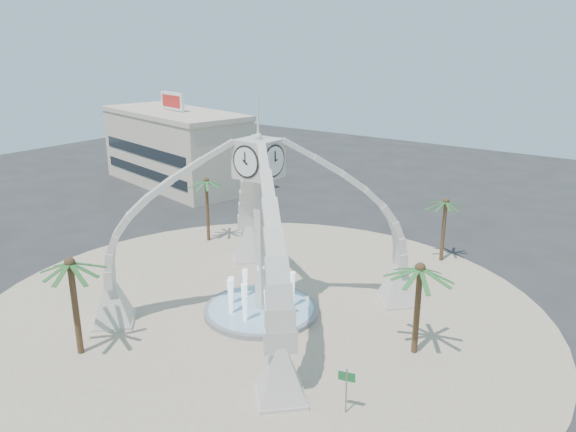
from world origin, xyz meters
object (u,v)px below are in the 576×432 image
Objects in this scene: palm_west at (206,181)px; street_sign at (347,382)px; palm_south at (70,264)px; fountain at (261,309)px; palm_north at (446,202)px; clock_tower at (260,226)px; palm_east at (420,269)px.

palm_west is 2.52× the size of street_sign.
palm_west is at bearing 111.96° from palm_south.
palm_west reaches higher than fountain.
palm_north is at bearing 68.87° from fountain.
palm_east is (10.85, 1.51, -0.94)m from clock_tower.
palm_east is at bearing -16.22° from palm_west.
palm_east is 15.90m from palm_north.
palm_east is 0.97× the size of palm_west.
palm_south is at bearing -117.53° from clock_tower.
fountain is 13.29m from palm_south.
clock_tower reaches higher than fountain.
clock_tower is at bearing -172.10° from palm_east.
palm_east reaches higher than palm_north.
palm_west is (-13.31, 8.53, -0.68)m from clock_tower.
street_sign is (10.45, -6.03, 1.57)m from fountain.
fountain is at bearing 90.00° from clock_tower.
street_sign is at bearing 16.17° from palm_south.
street_sign is at bearing -93.06° from palm_east.
palm_south reaches higher than palm_east.
palm_south is at bearing -179.73° from street_sign.
clock_tower is 2.24× the size of fountain.
palm_east is 1.06× the size of palm_north.
clock_tower is 6.20m from fountain.
clock_tower is at bearing 62.47° from palm_south.
palm_north is 30.00m from palm_south.
palm_west is at bearing 132.60° from street_sign.
palm_west reaches higher than street_sign.
palm_east reaches higher than fountain.
clock_tower is 12.05m from palm_south.
street_sign is (23.76, -14.56, -3.96)m from palm_west.
clock_tower is 18.04m from palm_north.
street_sign is (-0.40, -7.53, -3.70)m from palm_east.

